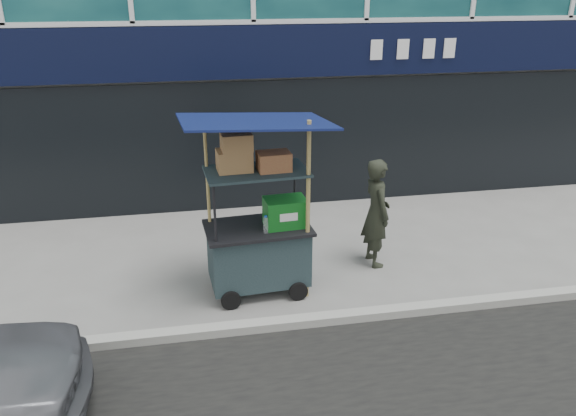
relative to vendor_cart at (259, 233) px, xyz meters
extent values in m
plane|color=slate|center=(0.37, -0.78, -0.89)|extent=(80.00, 80.00, 0.00)
cube|color=#989991|center=(0.37, -0.98, -0.83)|extent=(80.00, 0.18, 0.12)
cube|color=black|center=(0.37, 3.08, 2.01)|extent=(15.68, 0.06, 0.90)
cube|color=black|center=(0.37, 3.12, 0.31)|extent=(15.68, 0.04, 2.40)
cube|color=#19282B|center=(-0.02, 0.01, -0.34)|extent=(1.38, 0.87, 0.77)
cylinder|color=black|center=(-0.45, -0.44, -0.76)|extent=(0.27, 0.07, 0.27)
cylinder|color=black|center=(0.47, -0.37, -0.76)|extent=(0.27, 0.07, 0.27)
cube|color=black|center=(-0.02, 0.01, 0.07)|extent=(1.47, 0.96, 0.04)
cylinder|color=black|center=(-0.60, -0.37, 0.46)|extent=(0.04, 0.04, 0.83)
cylinder|color=black|center=(0.61, -0.28, 0.46)|extent=(0.04, 0.04, 0.83)
cylinder|color=black|center=(-0.65, 0.29, 0.46)|extent=(0.04, 0.04, 0.83)
cylinder|color=black|center=(0.56, 0.38, 0.46)|extent=(0.04, 0.04, 0.83)
cube|color=#19282B|center=(-0.02, 0.01, 0.88)|extent=(1.38, 0.87, 0.03)
cylinder|color=olive|center=(0.61, -0.28, 0.35)|extent=(0.06, 0.06, 2.49)
cylinder|color=olive|center=(-0.65, 0.29, 0.30)|extent=(0.05, 0.05, 2.38)
cube|color=#0B1342|center=(-0.02, 0.01, 1.54)|extent=(1.97, 1.45, 0.22)
cube|color=#0D5518|center=(0.35, -0.02, 0.29)|extent=(0.58, 0.43, 0.39)
cylinder|color=silver|center=(0.06, -0.21, 0.20)|extent=(0.08, 0.08, 0.22)
cylinder|color=blue|center=(0.06, -0.21, 0.32)|extent=(0.04, 0.04, 0.02)
cube|color=#8E603C|center=(-0.30, 0.04, 1.03)|extent=(0.46, 0.36, 0.28)
cube|color=olive|center=(0.20, -0.03, 1.01)|extent=(0.44, 0.34, 0.24)
cube|color=#8E603C|center=(-0.26, 0.02, 1.28)|extent=(0.41, 0.31, 0.22)
imported|color=black|center=(1.84, 0.50, -0.05)|extent=(0.45, 0.64, 1.68)
camera|label=1|loc=(-0.87, -6.87, 3.22)|focal=35.00mm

